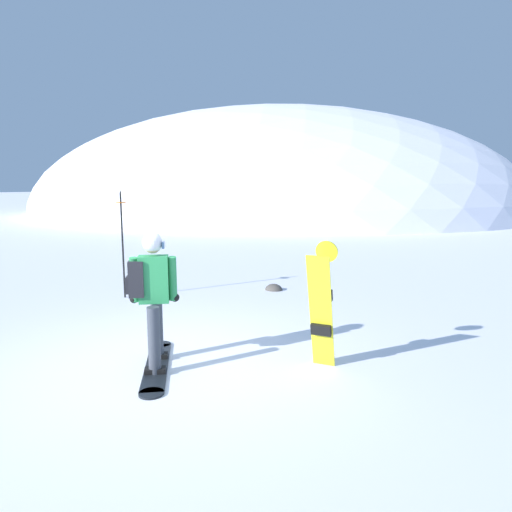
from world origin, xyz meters
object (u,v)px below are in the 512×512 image
(snowboarder_main, at_px, (152,296))
(spare_snowboard, at_px, (322,306))
(rock_mid, at_px, (274,290))
(piste_marker_near, at_px, (122,237))

(snowboarder_main, distance_m, spare_snowboard, 2.10)
(rock_mid, bearing_deg, snowboarder_main, -87.29)
(snowboarder_main, bearing_deg, spare_snowboard, 22.27)
(snowboarder_main, xyz_separation_m, spare_snowboard, (1.94, 0.79, -0.11))
(piste_marker_near, bearing_deg, rock_mid, 36.26)
(spare_snowboard, height_order, piste_marker_near, piste_marker_near)
(snowboarder_main, xyz_separation_m, rock_mid, (-0.22, 4.60, -0.92))
(spare_snowboard, relative_size, rock_mid, 4.13)
(spare_snowboard, relative_size, piste_marker_near, 0.73)
(piste_marker_near, xyz_separation_m, rock_mid, (2.55, 1.87, -1.25))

